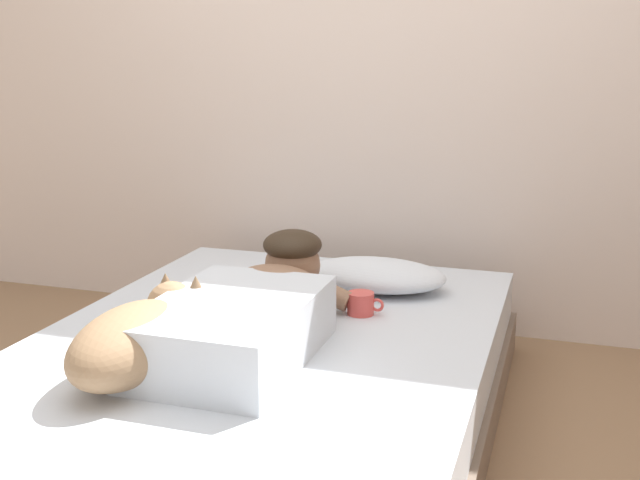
% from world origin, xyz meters
% --- Properties ---
extents(ground_plane, '(12.98, 12.98, 0.00)m').
position_xyz_m(ground_plane, '(0.00, 0.00, 0.00)').
color(ground_plane, '#8C6B4C').
extents(back_wall, '(4.49, 0.12, 2.50)m').
position_xyz_m(back_wall, '(-0.00, 1.38, 1.25)').
color(back_wall, silver).
rests_on(back_wall, ground).
extents(bed, '(1.41, 2.04, 0.33)m').
position_xyz_m(bed, '(-0.04, 0.15, 0.16)').
color(bed, '#726051').
rests_on(bed, ground).
extents(pillow, '(0.52, 0.32, 0.11)m').
position_xyz_m(pillow, '(0.18, 0.76, 0.39)').
color(pillow, silver).
rests_on(pillow, bed).
extents(person_lying, '(0.43, 0.92, 0.27)m').
position_xyz_m(person_lying, '(-0.05, 0.11, 0.44)').
color(person_lying, silver).
rests_on(person_lying, bed).
extents(dog, '(0.26, 0.57, 0.21)m').
position_xyz_m(dog, '(-0.25, -0.20, 0.44)').
color(dog, '#9E7A56').
rests_on(dog, bed).
extents(coffee_cup, '(0.12, 0.09, 0.07)m').
position_xyz_m(coffee_cup, '(0.20, 0.47, 0.37)').
color(coffee_cup, '#D84C47').
rests_on(coffee_cup, bed).
extents(cell_phone, '(0.07, 0.14, 0.01)m').
position_xyz_m(cell_phone, '(-0.12, -0.26, 0.34)').
color(cell_phone, black).
rests_on(cell_phone, bed).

